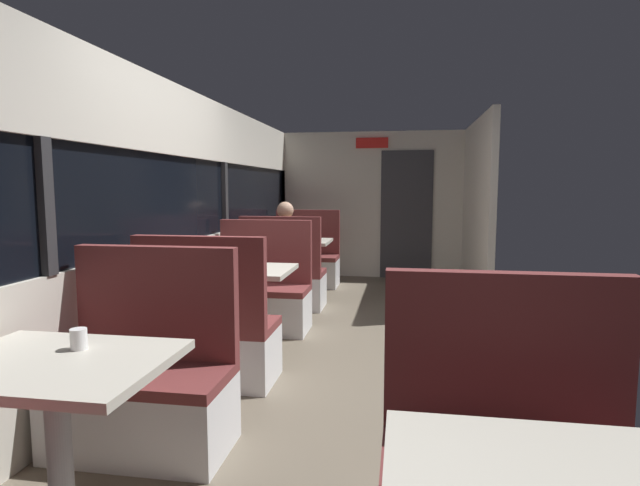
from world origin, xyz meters
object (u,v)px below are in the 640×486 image
Objects in this scene: dining_table_mid_window at (239,280)px; coffee_cup_secondary at (79,339)px; bench_mid_window_facing_end at (210,339)px; dining_table_near_window at (55,384)px; bench_mid_window_facing_entry at (262,298)px; bench_far_window_facing_end at (284,280)px; bench_near_window_facing_entry at (145,389)px; bench_front_aisle_facing_entry at (509,483)px; bench_far_window_facing_entry at (306,263)px; seated_passenger at (285,262)px; dining_table_far_window at (296,248)px; coffee_cup_primary at (249,261)px.

dining_table_mid_window is 2.21m from coffee_cup_secondary.
dining_table_mid_window is 0.82× the size of bench_mid_window_facing_end.
bench_mid_window_facing_entry is at bearing 90.00° from dining_table_near_window.
bench_mid_window_facing_entry and bench_far_window_facing_end have the same top height.
bench_near_window_facing_entry and bench_mid_window_facing_entry have the same top height.
dining_table_near_window is 0.77m from bench_near_window_facing_entry.
bench_near_window_facing_entry is at bearing 161.47° from bench_front_aisle_facing_entry.
bench_mid_window_facing_entry is 1.00× the size of bench_far_window_facing_end.
dining_table_near_window is at bearing -90.00° from bench_far_window_facing_entry.
coffee_cup_secondary is (0.02, -1.51, 0.46)m from bench_mid_window_facing_end.
bench_mid_window_facing_end is 0.87× the size of seated_passenger.
dining_table_near_window and dining_table_far_window have the same top height.
dining_table_far_window is (0.00, 3.04, 0.31)m from bench_mid_window_facing_end.
dining_table_near_window is at bearing -90.00° from bench_mid_window_facing_entry.
seated_passenger is (0.00, 1.72, -0.10)m from dining_table_mid_window.
bench_near_window_facing_entry is 1.00× the size of bench_mid_window_facing_entry.
bench_mid_window_facing_entry is at bearing 90.37° from coffee_cup_secondary.
seated_passenger is at bearing -90.00° from bench_far_window_facing_entry.
bench_front_aisle_facing_entry is at bearing -68.69° from dining_table_far_window.
coffee_cup_secondary reaches higher than dining_table_mid_window.
bench_far_window_facing_end and bench_front_aisle_facing_entry have the same top height.
coffee_cup_secondary is (0.02, -3.93, 0.25)m from seated_passenger.
dining_table_near_window is 2.44m from coffee_cup_primary.
bench_mid_window_facing_entry is 1.67m from dining_table_far_window.
seated_passenger is (0.00, 4.06, -0.10)m from dining_table_near_window.
bench_mid_window_facing_end is 1.00× the size of bench_front_aisle_facing_entry.
bench_front_aisle_facing_entry is at bearing -51.43° from dining_table_mid_window.
bench_mid_window_facing_entry is 1.00× the size of bench_front_aisle_facing_entry.
seated_passenger reaches higher than dining_table_far_window.
bench_far_window_facing_end is 4.28m from bench_front_aisle_facing_entry.
coffee_cup_secondary is at bearing -91.13° from coffee_cup_primary.
bench_far_window_facing_entry is at bearing 90.00° from dining_table_mid_window.
bench_front_aisle_facing_entry is at bearing -58.70° from bench_mid_window_facing_entry.
coffee_cup_primary reaches higher than dining_table_near_window.
dining_table_mid_window is at bearing 128.57° from bench_front_aisle_facing_entry.
bench_far_window_facing_entry is (0.00, 1.40, 0.00)m from bench_far_window_facing_end.
dining_table_mid_window is 0.82× the size of bench_far_window_facing_entry.
coffee_cup_primary is at bearing 87.87° from bench_near_window_facing_entry.
dining_table_near_window is 0.82× the size of bench_far_window_facing_end.
bench_near_window_facing_entry is at bearing -90.00° from bench_mid_window_facing_entry.
bench_mid_window_facing_entry is at bearing -90.00° from dining_table_far_window.
bench_front_aisle_facing_entry is 4.35m from seated_passenger.
bench_far_window_facing_end is 12.22× the size of coffee_cup_primary.
coffee_cup_secondary is at bearing -89.76° from dining_table_far_window.
bench_near_window_facing_entry is 0.87× the size of seated_passenger.
bench_far_window_facing_entry is at bearing 90.00° from bench_near_window_facing_entry.
dining_table_mid_window is at bearing 90.00° from bench_mid_window_facing_end.
bench_mid_window_facing_end is at bearing 139.20° from bench_front_aisle_facing_entry.
bench_far_window_facing_end is at bearing -90.00° from seated_passenger.
bench_far_window_facing_end reaches higher than dining_table_far_window.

